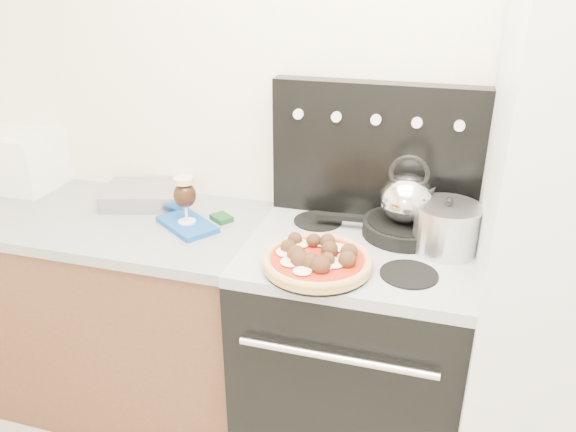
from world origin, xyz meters
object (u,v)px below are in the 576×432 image
at_px(oven_mitt, 187,225).
at_px(tea_kettle, 407,195).
at_px(pizza, 317,259).
at_px(base_cabinet, 100,311).
at_px(pizza_pan, 317,267).
at_px(toaster_oven, 15,158).
at_px(skillet, 404,228).
at_px(stock_pot, 446,229).
at_px(stove_body, 352,359).
at_px(beer_glass, 185,200).

xyz_separation_m(oven_mitt, tea_kettle, (0.78, 0.12, 0.16)).
bearing_deg(oven_mitt, pizza, -20.18).
xyz_separation_m(base_cabinet, pizza_pan, (1.00, -0.21, 0.50)).
distance_m(base_cabinet, pizza, 1.15).
bearing_deg(toaster_oven, skillet, -2.40).
distance_m(oven_mitt, stock_pot, 0.93).
relative_size(stove_body, beer_glass, 4.89).
xyz_separation_m(stove_body, beer_glass, (-0.64, 0.01, 0.57)).
distance_m(stove_body, pizza, 0.56).
bearing_deg(pizza, stock_pot, 32.53).
distance_m(base_cabinet, oven_mitt, 0.67).
bearing_deg(beer_glass, skillet, 8.48).
height_order(tea_kettle, stock_pot, tea_kettle).
xyz_separation_m(base_cabinet, toaster_oven, (-0.45, 0.18, 0.59)).
height_order(pizza_pan, stock_pot, stock_pot).
xyz_separation_m(base_cabinet, tea_kettle, (1.24, 0.10, 0.64)).
bearing_deg(toaster_oven, stock_pot, -4.55).
height_order(skillet, stock_pot, stock_pot).
height_order(toaster_oven, oven_mitt, toaster_oven).
relative_size(pizza, stock_pot, 1.64).
bearing_deg(stove_body, pizza_pan, -118.22).
bearing_deg(pizza, skillet, 53.03).
relative_size(oven_mitt, beer_glass, 1.33).
relative_size(beer_glass, tea_kettle, 0.88).
relative_size(pizza, skillet, 1.18).
relative_size(oven_mitt, tea_kettle, 1.17).
xyz_separation_m(toaster_oven, oven_mitt, (0.91, -0.20, -0.11)).
height_order(base_cabinet, oven_mitt, oven_mitt).
height_order(beer_glass, stock_pot, beer_glass).
distance_m(stove_body, beer_glass, 0.86).
bearing_deg(pizza, stove_body, 61.78).
height_order(toaster_oven, skillet, toaster_oven).
relative_size(stove_body, tea_kettle, 4.31).
distance_m(pizza_pan, pizza, 0.03).
xyz_separation_m(skillet, stock_pot, (0.14, -0.08, 0.05)).
height_order(beer_glass, skillet, beer_glass).
distance_m(oven_mitt, pizza_pan, 0.58).
xyz_separation_m(toaster_oven, beer_glass, (0.91, -0.20, -0.01)).
bearing_deg(stock_pot, pizza_pan, -147.47).
relative_size(oven_mitt, pizza_pan, 0.71).
distance_m(beer_glass, skillet, 0.79).
xyz_separation_m(base_cabinet, oven_mitt, (0.46, -0.02, 0.48)).
bearing_deg(oven_mitt, beer_glass, 0.00).
bearing_deg(pizza, toaster_oven, 164.72).
xyz_separation_m(beer_glass, tea_kettle, (0.78, 0.12, 0.06)).
bearing_deg(pizza_pan, base_cabinet, 167.90).
bearing_deg(stock_pot, toaster_oven, 175.14).
bearing_deg(tea_kettle, oven_mitt, 175.52).
relative_size(stove_body, toaster_oven, 2.30).
height_order(base_cabinet, pizza_pan, pizza_pan).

